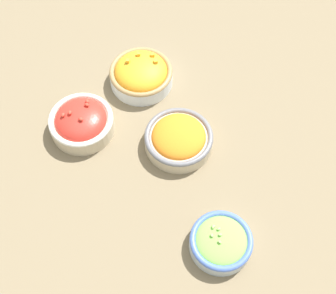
{
  "coord_description": "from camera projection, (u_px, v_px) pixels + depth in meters",
  "views": [
    {
      "loc": [
        0.34,
        -0.36,
        0.88
      ],
      "look_at": [
        0.0,
        0.0,
        0.03
      ],
      "focal_mm": 50.0,
      "sensor_mm": 36.0,
      "label": 1
    }
  ],
  "objects": [
    {
      "name": "ground_plane",
      "position": [
        168.0,
        154.0,
        1.01
      ],
      "size": [
        3.0,
        3.0,
        0.0
      ],
      "primitive_type": "plane",
      "color": "#75664C"
    },
    {
      "name": "bowl_squash",
      "position": [
        141.0,
        74.0,
        1.09
      ],
      "size": [
        0.15,
        0.15,
        0.07
      ],
      "color": "silver",
      "rests_on": "ground_plane"
    },
    {
      "name": "bowl_lettuce",
      "position": [
        221.0,
        242.0,
        0.89
      ],
      "size": [
        0.12,
        0.12,
        0.05
      ],
      "color": "#B2C1CC",
      "rests_on": "ground_plane"
    },
    {
      "name": "bowl_carrots",
      "position": [
        179.0,
        139.0,
        1.0
      ],
      "size": [
        0.15,
        0.15,
        0.05
      ],
      "color": "beige",
      "rests_on": "ground_plane"
    },
    {
      "name": "bowl_cherry_tomatoes",
      "position": [
        81.0,
        122.0,
        1.02
      ],
      "size": [
        0.14,
        0.14,
        0.07
      ],
      "color": "beige",
      "rests_on": "ground_plane"
    }
  ]
}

